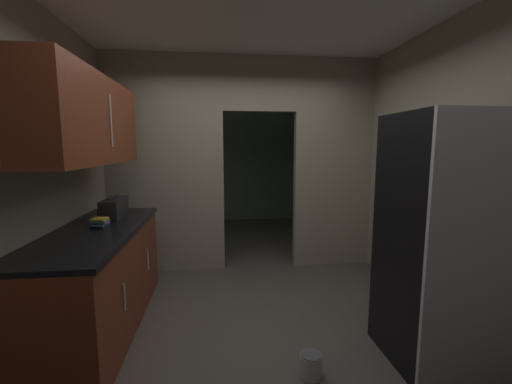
% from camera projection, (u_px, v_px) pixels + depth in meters
% --- Properties ---
extents(ground, '(20.00, 20.00, 0.00)m').
position_uv_depth(ground, '(258.00, 329.00, 2.96)').
color(ground, '#47423D').
extents(kitchen_overhead_slab, '(3.87, 7.18, 0.06)m').
position_uv_depth(kitchen_overhead_slab, '(252.00, 19.00, 3.05)').
color(kitchen_overhead_slab, silver).
extents(kitchen_partition, '(3.47, 0.12, 2.76)m').
position_uv_depth(kitchen_partition, '(239.00, 158.00, 4.32)').
color(kitchen_partition, gray).
rests_on(kitchen_partition, ground).
extents(adjoining_room_shell, '(3.47, 3.02, 2.76)m').
position_uv_depth(adjoining_room_shell, '(235.00, 159.00, 6.33)').
color(adjoining_room_shell, slate).
rests_on(adjoining_room_shell, ground).
extents(kitchen_flank_right, '(0.10, 4.09, 2.76)m').
position_uv_depth(kitchen_flank_right, '(497.00, 178.00, 2.53)').
color(kitchen_flank_right, gray).
rests_on(kitchen_flank_right, ground).
extents(refrigerator, '(0.79, 0.74, 1.86)m').
position_uv_depth(refrigerator, '(446.00, 241.00, 2.44)').
color(refrigerator, black).
rests_on(refrigerator, ground).
extents(lower_cabinet_run, '(0.68, 1.97, 0.91)m').
position_uv_depth(lower_cabinet_run, '(99.00, 280.00, 2.91)').
color(lower_cabinet_run, maroon).
rests_on(lower_cabinet_run, ground).
extents(upper_cabinet_counterside, '(0.36, 1.77, 0.72)m').
position_uv_depth(upper_cabinet_counterside, '(88.00, 121.00, 2.72)').
color(upper_cabinet_counterside, maroon).
extents(boombox, '(0.18, 0.43, 0.22)m').
position_uv_depth(boombox, '(114.00, 208.00, 3.28)').
color(boombox, black).
rests_on(boombox, lower_cabinet_run).
extents(book_stack, '(0.14, 0.17, 0.08)m').
position_uv_depth(book_stack, '(100.00, 223.00, 2.91)').
color(book_stack, black).
rests_on(book_stack, lower_cabinet_run).
extents(paint_can, '(0.16, 0.16, 0.17)m').
position_uv_depth(paint_can, '(311.00, 365.00, 2.34)').
color(paint_can, silver).
rests_on(paint_can, ground).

